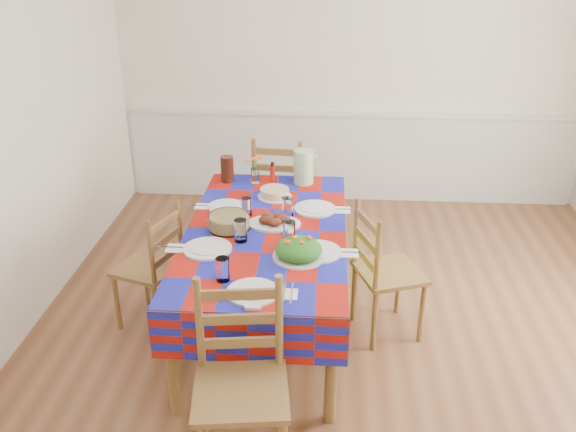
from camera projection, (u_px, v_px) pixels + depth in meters
The scene contains 22 objects.
room at pixel (366, 155), 3.50m from camera, with size 4.58×5.08×2.78m.
wainscot at pixel (350, 154), 6.11m from camera, with size 4.41×0.06×0.92m.
dining_table at pixel (267, 241), 4.01m from camera, with size 1.05×1.94×0.76m.
setting_near_head at pixel (243, 283), 3.30m from camera, with size 0.46×0.31×0.14m.
setting_left_near at pixel (219, 242), 3.74m from camera, with size 0.55×0.32×0.14m.
setting_left_far at pixel (232, 206), 4.23m from camera, with size 0.47×0.28×0.12m.
setting_right_near at pixel (308, 244), 3.71m from camera, with size 0.54×0.31×0.14m.
setting_right_far at pixel (306, 208), 4.19m from camera, with size 0.54×0.31×0.14m.
meat_platter at pixel (274, 221), 4.02m from camera, with size 0.35×0.25×0.07m.
salad_platter at pixel (299, 250), 3.60m from camera, with size 0.31×0.31×0.13m.
pasta_bowl at pixel (229, 222), 3.96m from camera, with size 0.27×0.27×0.10m.
cake at pixel (275, 193), 4.43m from camera, with size 0.25×0.25×0.07m.
serving_utensils at pixel (289, 236), 3.87m from camera, with size 0.14×0.31×0.01m.
flower_vase at pixel (255, 171), 4.67m from camera, with size 0.14×0.11×0.22m.
hot_sauce at pixel (272, 172), 4.69m from camera, with size 0.04×0.04×0.16m, color red.
green_pitcher at pixel (304, 167), 4.65m from camera, with size 0.15×0.15×0.26m, color #A5D193.
tea_pitcher at pixel (227, 169), 4.69m from camera, with size 0.10×0.10×0.20m, color black.
name_card at pixel (253, 308), 3.12m from camera, with size 0.08×0.03×0.02m, color silver.
chair_near at pixel (241, 385), 2.97m from camera, with size 0.51×0.49×1.03m.
chair_far at pixel (281, 193), 5.18m from camera, with size 0.49×0.47×1.01m.
chair_left at pixel (153, 268), 4.14m from camera, with size 0.49×0.50×0.90m.
chair_right at pixel (383, 273), 4.03m from camera, with size 0.52×0.53×0.95m.
Camera 1 is at (-0.22, -3.34, 2.52)m, focal length 38.00 mm.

